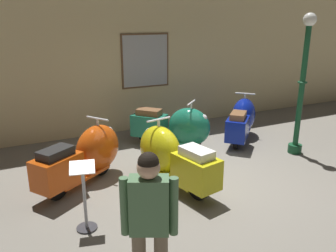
{
  "coord_description": "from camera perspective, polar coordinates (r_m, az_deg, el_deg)",
  "views": [
    {
      "loc": [
        -3.02,
        -4.75,
        2.74
      ],
      "look_at": [
        -0.2,
        1.12,
        0.69
      ],
      "focal_mm": 37.07,
      "sensor_mm": 36.0,
      "label": 1
    }
  ],
  "objects": [
    {
      "name": "scooter_2",
      "position": [
        7.45,
        1.43,
        -0.17
      ],
      "size": [
        1.55,
        1.63,
        1.07
      ],
      "rotation": [
        0.0,
        0.0,
        -0.83
      ],
      "color": "black",
      "rests_on": "ground"
    },
    {
      "name": "info_stanchion",
      "position": [
        4.82,
        -13.5,
        -12.15
      ],
      "size": [
        0.36,
        0.29,
        0.96
      ],
      "color": "#333338",
      "rests_on": "ground"
    },
    {
      "name": "scooter_0",
      "position": [
        6.09,
        -13.21,
        -4.7
      ],
      "size": [
        1.75,
        1.41,
        1.08
      ],
      "rotation": [
        0.0,
        0.0,
        0.59
      ],
      "color": "black",
      "rests_on": "ground"
    },
    {
      "name": "scooter_3",
      "position": [
        8.23,
        12.04,
        1.07
      ],
      "size": [
        1.56,
        1.54,
        1.04
      ],
      "rotation": [
        0.0,
        0.0,
        0.78
      ],
      "color": "black",
      "rests_on": "ground"
    },
    {
      "name": "visitor_1",
      "position": [
        3.37,
        -3.08,
        -15.07
      ],
      "size": [
        0.5,
        0.37,
        1.6
      ],
      "rotation": [
        0.0,
        0.0,
        1.12
      ],
      "color": "black",
      "rests_on": "ground"
    },
    {
      "name": "showroom_back_wall",
      "position": [
        8.68,
        -5.29,
        11.6
      ],
      "size": [
        18.0,
        0.24,
        3.74
      ],
      "color": "#CCB784",
      "rests_on": "ground"
    },
    {
      "name": "scooter_1",
      "position": [
        5.88,
        0.34,
        -4.99
      ],
      "size": [
        0.87,
        1.84,
        1.09
      ],
      "rotation": [
        0.0,
        0.0,
        1.78
      ],
      "color": "black",
      "rests_on": "ground"
    },
    {
      "name": "lamppost",
      "position": [
        7.47,
        21.18,
        6.27
      ],
      "size": [
        0.28,
        0.28,
        2.83
      ],
      "color": "#144728",
      "rests_on": "ground"
    },
    {
      "name": "ground_plane",
      "position": [
        6.26,
        6.16,
        -8.63
      ],
      "size": [
        60.0,
        60.0,
        0.0
      ],
      "primitive_type": "plane",
      "color": "slate"
    }
  ]
}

